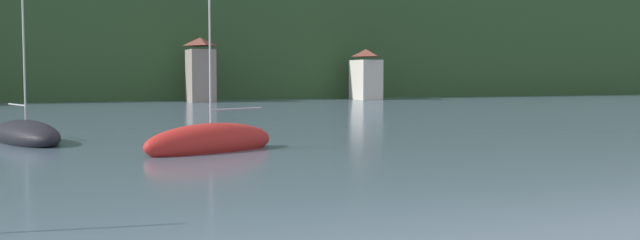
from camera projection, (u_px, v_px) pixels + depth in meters
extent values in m
cube|color=#2D4C28|center=(88.00, 34.00, 113.48)|extent=(352.00, 53.30, 20.69)
cube|color=gray|center=(201.00, 76.00, 88.34)|extent=(3.13, 4.41, 6.78)
pyramid|color=brown|center=(200.00, 42.00, 88.05)|extent=(3.28, 4.63, 1.09)
cube|color=beige|center=(366.00, 80.00, 97.47)|extent=(3.11, 4.87, 5.63)
pyramid|color=brown|center=(366.00, 53.00, 97.22)|extent=(3.26, 5.12, 1.09)
ellipsoid|color=red|center=(211.00, 143.00, 30.67)|extent=(6.98, 4.41, 1.76)
cylinder|color=#B7B7BC|center=(210.00, 40.00, 30.37)|extent=(0.08, 0.08, 8.23)
cylinder|color=#ADADB2|center=(237.00, 109.00, 31.64)|extent=(2.76, 1.26, 0.07)
ellipsoid|color=black|center=(26.00, 135.00, 34.85)|extent=(4.59, 8.09, 1.58)
cylinder|color=#B7B7BC|center=(23.00, 38.00, 34.53)|extent=(0.09, 0.09, 9.00)
cylinder|color=#ADADB2|center=(17.00, 105.00, 35.94)|extent=(0.98, 2.96, 0.08)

